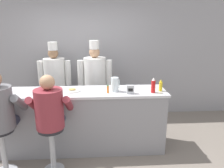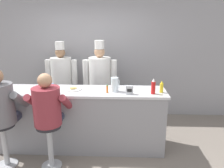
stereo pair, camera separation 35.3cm
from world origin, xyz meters
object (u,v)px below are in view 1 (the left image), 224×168
Objects in this scene: breakfast_plate at (72,90)px; napkin_dispenser_chrome at (130,89)px; ketchup_bottle_red at (153,85)px; hot_sauce_bottle_orange at (108,89)px; mustard_bottle_yellow at (161,86)px; cook_in_whites_far at (95,80)px; coffee_mug_blue at (50,88)px; water_pitcher_clear at (115,84)px; diner_seated_maroon at (50,112)px; cook_in_whites_near at (55,80)px.

breakfast_plate is 0.95m from napkin_dispenser_chrome.
ketchup_bottle_red reaches higher than hot_sauce_bottle_orange.
cook_in_whites_far is (-1.08, 1.01, -0.15)m from mustard_bottle_yellow.
napkin_dispenser_chrome is 0.08× the size of cook_in_whites_far.
breakfast_plate is 2.17× the size of coffee_mug_blue.
cook_in_whites_far reaches higher than breakfast_plate.
diner_seated_maroon is at bearing -151.61° from water_pitcher_clear.
mustard_bottle_yellow is 0.85× the size of water_pitcher_clear.
ketchup_bottle_red is 1.08× the size of water_pitcher_clear.
breakfast_plate is at bearing 66.24° from diner_seated_maroon.
water_pitcher_clear is at bearing 170.16° from ketchup_bottle_red.
napkin_dispenser_chrome is (-0.37, -0.03, -0.05)m from ketchup_bottle_red.
ketchup_bottle_red is 1.28× the size of mustard_bottle_yellow.
cook_in_whites_near is (-1.07, 1.23, -0.14)m from hot_sauce_bottle_orange.
napkin_dispenser_chrome is at bearing -168.90° from mustard_bottle_yellow.
diner_seated_maroon is (-1.69, -0.48, -0.21)m from mustard_bottle_yellow.
water_pitcher_clear is at bearing 28.39° from diner_seated_maroon.
cook_in_whites_near is at bearing 130.90° from hot_sauce_bottle_orange.
ketchup_bottle_red is at bearing -9.84° from water_pitcher_clear.
ketchup_bottle_red is at bearing -6.26° from coffee_mug_blue.
napkin_dispenser_chrome reaches higher than hot_sauce_bottle_orange.
mustard_bottle_yellow is at bearing 26.48° from ketchup_bottle_red.
ketchup_bottle_red is at bearing 14.63° from diner_seated_maroon.
ketchup_bottle_red is 0.14× the size of cook_in_whites_far.
coffee_mug_blue is at bearing 173.74° from ketchup_bottle_red.
ketchup_bottle_red is at bearing -1.93° from hot_sauce_bottle_orange.
water_pitcher_clear is 0.84× the size of breakfast_plate.
cook_in_whites_far is (-0.94, 1.08, -0.17)m from ketchup_bottle_red.
ketchup_bottle_red reaches higher than napkin_dispenser_chrome.
cook_in_whites_near is (-0.12, 1.07, -0.13)m from coffee_mug_blue.
mustard_bottle_yellow is 0.87m from hot_sauce_bottle_orange.
diner_seated_maroon is at bearing -78.72° from coffee_mug_blue.
mustard_bottle_yellow reaches higher than breakfast_plate.
breakfast_plate is 2.01× the size of napkin_dispenser_chrome.
hot_sauce_bottle_orange is (-0.72, 0.02, -0.06)m from ketchup_bottle_red.
ketchup_bottle_red reaches higher than water_pitcher_clear.
cook_in_whites_far reaches higher than napkin_dispenser_chrome.
mustard_bottle_yellow is 1.77m from diner_seated_maroon.
ketchup_bottle_red is 0.16m from mustard_bottle_yellow.
mustard_bottle_yellow reaches higher than hot_sauce_bottle_orange.
cook_in_whites_near reaches higher than napkin_dispenser_chrome.
breakfast_plate is at bearing -65.96° from cook_in_whites_near.
diner_seated_maroon is at bearing -162.37° from napkin_dispenser_chrome.
cook_in_whites_far reaches higher than water_pitcher_clear.
water_pitcher_clear reaches higher than coffee_mug_blue.
mustard_bottle_yellow is 1.45m from breakfast_plate.
diner_seated_maroon is at bearing -164.31° from mustard_bottle_yellow.
napkin_dispenser_chrome is at bearing -30.06° from water_pitcher_clear.
cook_in_whites_near is at bearing 96.45° from coffee_mug_blue.
cook_in_whites_far is (-0.33, 0.97, -0.17)m from water_pitcher_clear.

